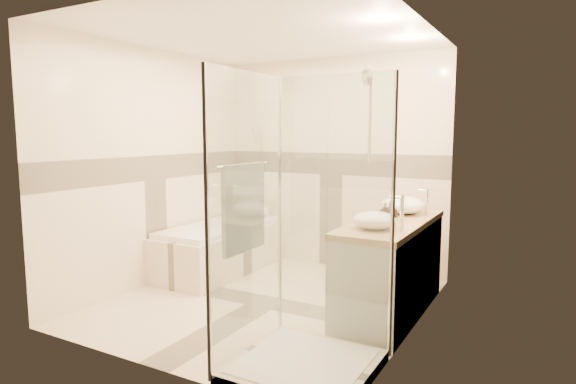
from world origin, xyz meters
The scene contains 12 objects.
room centered at (0.06, 0.01, 1.26)m, with size 2.82×3.02×2.52m.
bathtub centered at (-1.02, 0.65, 0.31)m, with size 0.75×1.70×0.56m.
vanity centered at (1.12, 0.30, 0.43)m, with size 0.58×1.62×0.85m.
shower_enclosure centered at (0.83, -0.97, 0.51)m, with size 0.96×0.93×2.04m.
vessel_sink_near centered at (1.10, 0.73, 0.94)m, with size 0.43×0.43×0.17m, color white.
vessel_sink_far centered at (1.10, -0.12, 0.92)m, with size 0.36×0.36×0.14m, color white.
faucet_near centered at (1.32, 0.73, 1.00)m, with size 0.10×0.03×0.25m.
faucet_far centered at (1.32, -0.12, 1.02)m, with size 0.12×0.03×0.29m.
amenity_bottle_a centered at (1.10, 0.16, 0.94)m, with size 0.08×0.08×0.17m, color black.
amenity_bottle_b centered at (1.10, 0.34, 0.93)m, with size 0.13×0.13×0.17m, color black.
folded_towels centered at (1.10, 0.97, 0.89)m, with size 0.16×0.26×0.08m, color silver.
rolled_towel centered at (-0.93, 1.36, 0.61)m, with size 0.10×0.10×0.23m, color silver.
Camera 1 is at (2.36, -3.81, 1.62)m, focal length 30.00 mm.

